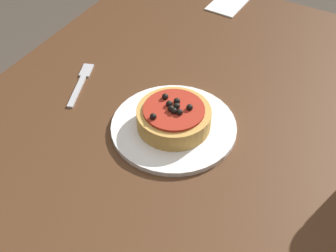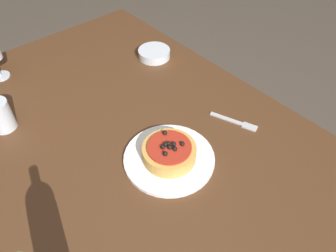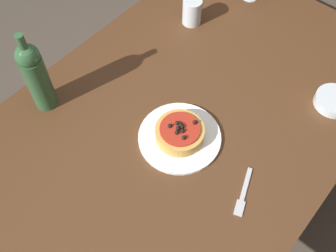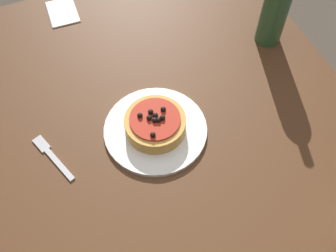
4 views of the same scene
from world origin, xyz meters
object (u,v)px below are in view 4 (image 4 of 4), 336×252
object	(u,v)px
dinner_plate	(155,130)
fork	(51,155)
dining_table	(190,177)
pizza	(155,124)
wine_bottle	(277,2)

from	to	relation	value
dinner_plate	fork	distance (m)	0.28
dining_table	fork	world-z (taller)	fork
pizza	dining_table	bearing A→B (deg)	21.12
dining_table	wine_bottle	xyz separation A→B (m)	(-0.31, 0.40, 0.22)
pizza	wine_bottle	bearing A→B (deg)	112.95
dinner_plate	wine_bottle	xyz separation A→B (m)	(-0.19, 0.45, 0.14)
dining_table	wine_bottle	world-z (taller)	wine_bottle
dining_table	pizza	size ratio (longest dim) A/B	9.76
dining_table	pizza	xyz separation A→B (m)	(-0.13, -0.05, 0.11)
pizza	fork	distance (m)	0.28
dinner_plate	fork	size ratio (longest dim) A/B	1.70
dining_table	pizza	bearing A→B (deg)	-158.88
dining_table	pizza	world-z (taller)	pizza
pizza	wine_bottle	xyz separation A→B (m)	(-0.19, 0.45, 0.11)
pizza	fork	world-z (taller)	pizza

